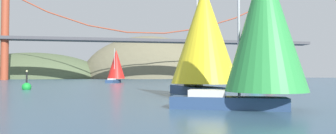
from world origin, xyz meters
name	(u,v)px	position (x,y,z in m)	size (l,w,h in m)	color
ground_plane	(237,97)	(0.00, 0.00, 0.00)	(360.00, 360.00, 0.00)	#385670
headland_left	(34,79)	(-55.00, 135.00, 0.00)	(72.38, 44.00, 26.99)	#4C5B3D
headland_center	(149,79)	(5.00, 135.00, 0.00)	(72.37, 44.00, 46.60)	#6B664C
suspension_bridge	(146,40)	(0.00, 95.00, 16.47)	(144.19, 6.00, 34.15)	#A34228
sailboat_teal_sail	(255,63)	(22.65, 43.73, 4.69)	(8.42, 9.06, 9.98)	#B7B2A8
sailboat_red_spinnaker	(116,65)	(-11.00, 49.88, 4.29)	(5.46, 8.06, 8.35)	navy
sailboat_green_sail	(263,27)	(-2.06, -8.51, 4.24)	(7.49, 5.32, 8.20)	navy
sailboat_yellow_sail	(203,38)	(-2.67, 0.43, 4.84)	(5.96, 9.34, 9.49)	navy
channel_buoy	(27,87)	(-21.02, 15.44, 0.37)	(1.10, 1.10, 2.64)	green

